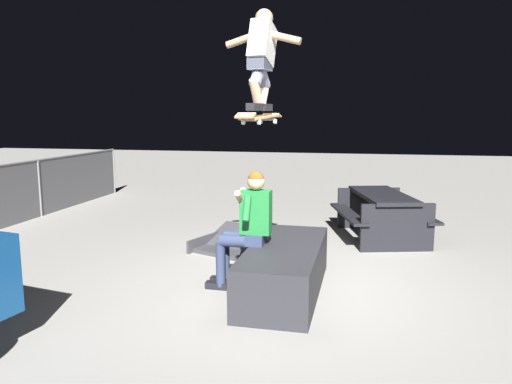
% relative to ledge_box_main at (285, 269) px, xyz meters
% --- Properties ---
extents(ground_plane, '(40.00, 40.00, 0.00)m').
position_rel_ledge_box_main_xyz_m(ground_plane, '(0.13, 0.03, -0.27)').
color(ground_plane, gray).
extents(ledge_box_main, '(2.04, 0.81, 0.55)m').
position_rel_ledge_box_main_xyz_m(ledge_box_main, '(0.00, 0.00, 0.00)').
color(ledge_box_main, '#28282D').
rests_on(ledge_box_main, ground).
extents(person_sitting_on_ledge, '(0.59, 0.75, 1.38)m').
position_rel_ledge_box_main_xyz_m(person_sitting_on_ledge, '(0.02, 0.45, 0.51)').
color(person_sitting_on_ledge, '#2D3856').
rests_on(person_sitting_on_ledge, ground).
extents(skateboard, '(1.04, 0.34, 0.13)m').
position_rel_ledge_box_main_xyz_m(skateboard, '(0.12, 0.32, 1.71)').
color(skateboard, '#AD8451').
extents(skater_airborne, '(0.63, 0.89, 1.12)m').
position_rel_ledge_box_main_xyz_m(skater_airborne, '(0.18, 0.31, 2.39)').
color(skater_airborne, black).
extents(kicker_ramp, '(1.19, 1.13, 0.39)m').
position_rel_ledge_box_main_xyz_m(kicker_ramp, '(1.61, 1.07, -0.21)').
color(kicker_ramp, '#38383D').
rests_on(kicker_ramp, ground).
extents(picnic_table_back, '(1.99, 1.73, 0.75)m').
position_rel_ledge_box_main_xyz_m(picnic_table_back, '(2.74, -1.17, 0.23)').
color(picnic_table_back, black).
rests_on(picnic_table_back, ground).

